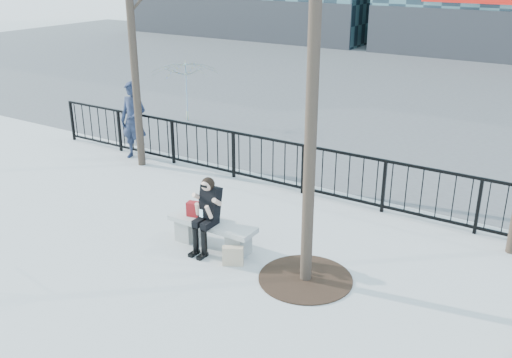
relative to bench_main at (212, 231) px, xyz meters
The scene contains 10 objects.
ground 0.30m from the bench_main, ahead, with size 120.00×120.00×0.00m, color #A6A7A1.
street_surface 15.00m from the bench_main, 90.00° to the left, with size 60.00×23.00×0.01m, color #474747.
railing 3.01m from the bench_main, 90.00° to the left, with size 14.00×0.06×1.10m.
tree_grate 1.92m from the bench_main, ahead, with size 1.50×1.50×0.02m, color black.
bench_main is the anchor object (origin of this frame).
seated_woman 0.40m from the bench_main, 90.00° to the right, with size 0.50×0.64×1.34m.
handbag 0.49m from the bench_main, behind, with size 0.32×0.15×0.26m, color maroon.
shopping_bag 0.76m from the bench_main, 27.06° to the right, with size 0.35×0.13×0.33m, color beige.
standing_man 5.31m from the bench_main, 147.90° to the left, with size 0.71×0.47×1.96m, color black.
vendor_umbrella 8.33m from the bench_main, 131.86° to the left, with size 2.03×2.07×1.86m, color yellow.
Camera 1 is at (5.43, -7.16, 4.80)m, focal length 40.00 mm.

